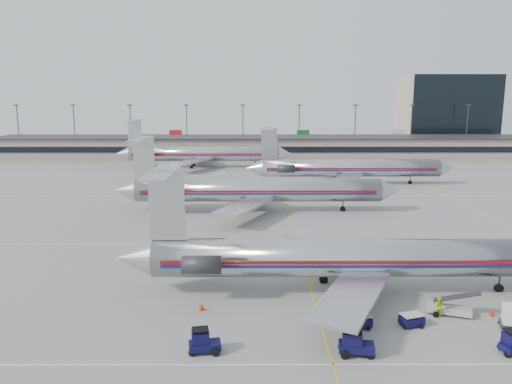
{
  "coord_description": "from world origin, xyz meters",
  "views": [
    {
      "loc": [
        -5.33,
        -48.85,
        17.81
      ],
      "look_at": [
        -5.1,
        20.46,
        4.5
      ],
      "focal_mm": 35.0,
      "sensor_mm": 36.0,
      "label": 1
    }
  ],
  "objects_px": {
    "jet_foreground": "(348,257)",
    "uld_container": "(512,317)",
    "tug_center": "(354,343)",
    "belt_loader": "(450,308)",
    "jet_second_row": "(252,190)"
  },
  "relations": [
    {
      "from": "jet_foreground",
      "to": "tug_center",
      "type": "distance_m",
      "value": 11.88
    },
    {
      "from": "jet_second_row",
      "to": "tug_center",
      "type": "bearing_deg",
      "value": -80.66
    },
    {
      "from": "tug_center",
      "to": "uld_container",
      "type": "distance_m",
      "value": 13.85
    },
    {
      "from": "jet_foreground",
      "to": "uld_container",
      "type": "bearing_deg",
      "value": -32.26
    },
    {
      "from": "tug_center",
      "to": "belt_loader",
      "type": "distance_m",
      "value": 11.36
    },
    {
      "from": "tug_center",
      "to": "jet_foreground",
      "type": "bearing_deg",
      "value": 89.35
    },
    {
      "from": "jet_foreground",
      "to": "jet_second_row",
      "type": "bearing_deg",
      "value": 105.17
    },
    {
      "from": "jet_foreground",
      "to": "tug_center",
      "type": "height_order",
      "value": "jet_foreground"
    },
    {
      "from": "jet_foreground",
      "to": "jet_second_row",
      "type": "height_order",
      "value": "jet_second_row"
    },
    {
      "from": "belt_loader",
      "to": "tug_center",
      "type": "bearing_deg",
      "value": -124.57
    },
    {
      "from": "jet_second_row",
      "to": "tug_center",
      "type": "xyz_separation_m",
      "value": [
        7.33,
        -44.58,
        -2.49
      ]
    },
    {
      "from": "uld_container",
      "to": "belt_loader",
      "type": "height_order",
      "value": "belt_loader"
    },
    {
      "from": "jet_foreground",
      "to": "tug_center",
      "type": "relative_size",
      "value": 17.04
    },
    {
      "from": "jet_second_row",
      "to": "belt_loader",
      "type": "height_order",
      "value": "jet_second_row"
    },
    {
      "from": "belt_loader",
      "to": "uld_container",
      "type": "bearing_deg",
      "value": -11.07
    }
  ]
}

